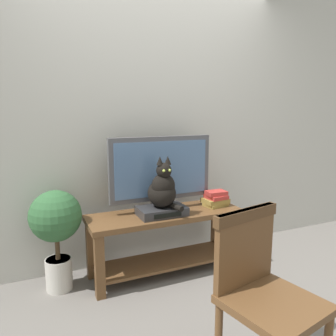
{
  "coord_description": "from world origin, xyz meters",
  "views": [
    {
      "loc": [
        -1.07,
        -1.89,
        1.42
      ],
      "look_at": [
        0.0,
        0.53,
        0.94
      ],
      "focal_mm": 35.06,
      "sensor_mm": 36.0,
      "label": 1
    }
  ],
  "objects_px": {
    "book_stack": "(216,199)",
    "potted_plant": "(56,225)",
    "tv": "(161,172)",
    "wooden_chair": "(261,286)",
    "tv_stand": "(166,232)",
    "media_box": "(162,211)",
    "cat": "(163,189)"
  },
  "relations": [
    {
      "from": "book_stack",
      "to": "potted_plant",
      "type": "xyz_separation_m",
      "value": [
        -1.38,
        0.1,
        -0.08
      ]
    },
    {
      "from": "tv_stand",
      "to": "book_stack",
      "type": "height_order",
      "value": "book_stack"
    },
    {
      "from": "wooden_chair",
      "to": "book_stack",
      "type": "bearing_deg",
      "value": 67.39
    },
    {
      "from": "media_box",
      "to": "wooden_chair",
      "type": "bearing_deg",
      "value": -88.84
    },
    {
      "from": "potted_plant",
      "to": "tv_stand",
      "type": "bearing_deg",
      "value": -5.85
    },
    {
      "from": "tv_stand",
      "to": "tv",
      "type": "height_order",
      "value": "tv"
    },
    {
      "from": "wooden_chair",
      "to": "book_stack",
      "type": "height_order",
      "value": "wooden_chair"
    },
    {
      "from": "media_box",
      "to": "tv",
      "type": "bearing_deg",
      "value": 68.47
    },
    {
      "from": "wooden_chair",
      "to": "cat",
      "type": "bearing_deg",
      "value": 91.12
    },
    {
      "from": "media_box",
      "to": "potted_plant",
      "type": "relative_size",
      "value": 0.49
    },
    {
      "from": "book_stack",
      "to": "potted_plant",
      "type": "relative_size",
      "value": 0.28
    },
    {
      "from": "tv",
      "to": "media_box",
      "type": "height_order",
      "value": "tv"
    },
    {
      "from": "tv_stand",
      "to": "potted_plant",
      "type": "distance_m",
      "value": 0.91
    },
    {
      "from": "media_box",
      "to": "wooden_chair",
      "type": "distance_m",
      "value": 1.22
    },
    {
      "from": "media_box",
      "to": "book_stack",
      "type": "xyz_separation_m",
      "value": [
        0.55,
        0.05,
        0.03
      ]
    },
    {
      "from": "tv",
      "to": "potted_plant",
      "type": "bearing_deg",
      "value": -179.89
    },
    {
      "from": "tv_stand",
      "to": "media_box",
      "type": "height_order",
      "value": "media_box"
    },
    {
      "from": "tv",
      "to": "wooden_chair",
      "type": "distance_m",
      "value": 1.41
    },
    {
      "from": "media_box",
      "to": "tv_stand",
      "type": "bearing_deg",
      "value": 43.73
    },
    {
      "from": "tv",
      "to": "tv_stand",
      "type": "bearing_deg",
      "value": -90.02
    },
    {
      "from": "cat",
      "to": "tv",
      "type": "bearing_deg",
      "value": 70.63
    },
    {
      "from": "tv_stand",
      "to": "wooden_chair",
      "type": "distance_m",
      "value": 1.29
    },
    {
      "from": "tv",
      "to": "media_box",
      "type": "xyz_separation_m",
      "value": [
        -0.06,
        -0.15,
        -0.3
      ]
    },
    {
      "from": "cat",
      "to": "wooden_chair",
      "type": "bearing_deg",
      "value": -88.88
    },
    {
      "from": "wooden_chair",
      "to": "tv",
      "type": "bearing_deg",
      "value": 88.58
    },
    {
      "from": "wooden_chair",
      "to": "book_stack",
      "type": "distance_m",
      "value": 1.38
    },
    {
      "from": "tv",
      "to": "potted_plant",
      "type": "xyz_separation_m",
      "value": [
        -0.89,
        -0.0,
        -0.35
      ]
    },
    {
      "from": "media_box",
      "to": "cat",
      "type": "distance_m",
      "value": 0.19
    },
    {
      "from": "tv_stand",
      "to": "wooden_chair",
      "type": "xyz_separation_m",
      "value": [
        -0.03,
        -1.28,
        0.17
      ]
    },
    {
      "from": "book_stack",
      "to": "media_box",
      "type": "bearing_deg",
      "value": -174.8
    },
    {
      "from": "tv_stand",
      "to": "potted_plant",
      "type": "bearing_deg",
      "value": 174.15
    },
    {
      "from": "media_box",
      "to": "cat",
      "type": "height_order",
      "value": "cat"
    }
  ]
}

